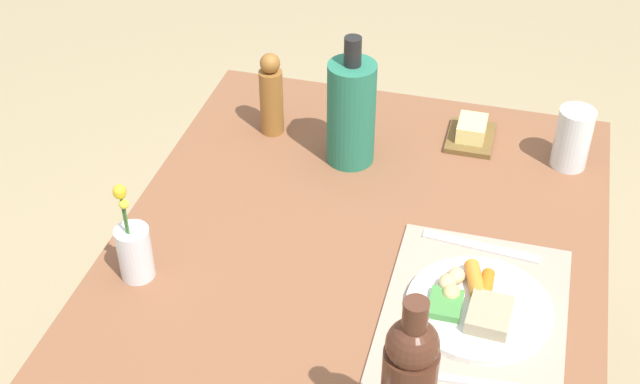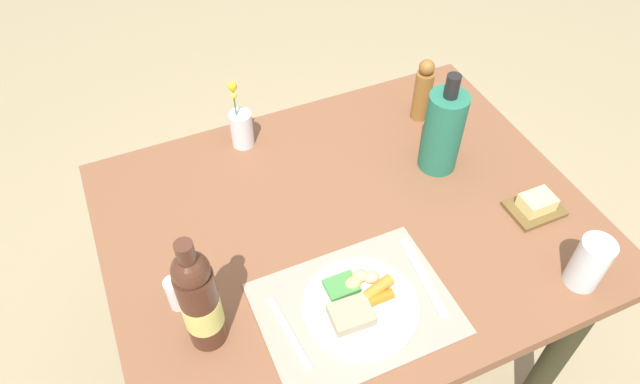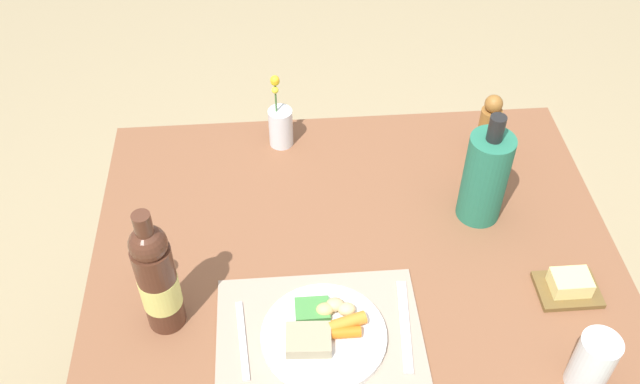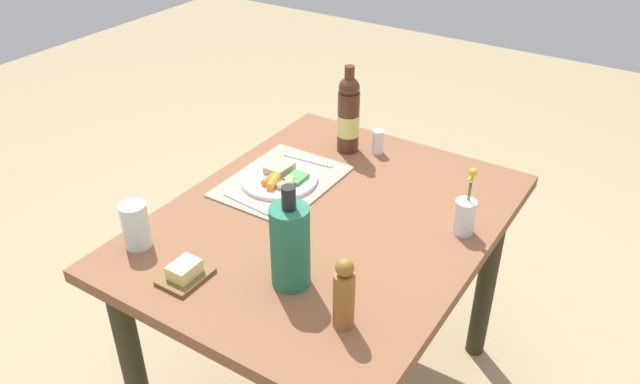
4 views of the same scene
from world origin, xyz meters
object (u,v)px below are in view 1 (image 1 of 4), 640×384
at_px(water_tumbler, 572,142).
at_px(butter_dish, 471,133).
at_px(dinner_plate, 477,305).
at_px(pepper_mill, 271,95).
at_px(fork, 462,380).
at_px(flower_vase, 134,249).
at_px(knife, 481,246).
at_px(cooler_bottle, 351,112).
at_px(dining_table, 353,300).

height_order(water_tumbler, butter_dish, water_tumbler).
xyz_separation_m(dinner_plate, pepper_mill, (0.44, 0.51, 0.07)).
height_order(fork, water_tumbler, water_tumbler).
distance_m(butter_dish, flower_vase, 0.79).
bearing_deg(knife, water_tumbler, -19.13).
xyz_separation_m(water_tumbler, pepper_mill, (-0.04, 0.64, 0.03)).
bearing_deg(fork, dinner_plate, -5.80).
bearing_deg(flower_vase, knife, -68.88).
xyz_separation_m(water_tumbler, butter_dish, (0.04, 0.21, -0.04)).
xyz_separation_m(knife, pepper_mill, (0.28, 0.49, 0.08)).
bearing_deg(water_tumbler, butter_dish, 79.80).
bearing_deg(cooler_bottle, dining_table, -165.16).
xyz_separation_m(dining_table, knife, (0.08, -0.22, 0.13)).
distance_m(dining_table, pepper_mill, 0.49).
bearing_deg(fork, pepper_mill, 34.81).
height_order(butter_dish, pepper_mill, pepper_mill).
bearing_deg(butter_dish, knife, -169.84).
xyz_separation_m(water_tumbler, flower_vase, (-0.55, 0.74, 0.00)).
distance_m(butter_dish, pepper_mill, 0.44).
height_order(dinner_plate, butter_dish, butter_dish).
bearing_deg(water_tumbler, knife, 155.56).
bearing_deg(cooler_bottle, fork, -150.26).
relative_size(water_tumbler, pepper_mill, 0.69).
relative_size(dining_table, flower_vase, 5.61).
xyz_separation_m(butter_dish, pepper_mill, (-0.08, 0.43, 0.07)).
bearing_deg(butter_dish, flower_vase, 138.09).
height_order(dining_table, water_tumbler, water_tumbler).
bearing_deg(water_tumbler, fork, 168.14).
xyz_separation_m(cooler_bottle, water_tumbler, (0.10, -0.45, -0.06)).
relative_size(fork, water_tumbler, 1.37).
bearing_deg(cooler_bottle, pepper_mill, 72.94).
relative_size(cooler_bottle, water_tumbler, 2.16).
relative_size(fork, pepper_mill, 0.95).
xyz_separation_m(knife, butter_dish, (0.36, 0.06, 0.01)).
relative_size(butter_dish, pepper_mill, 0.67).
distance_m(cooler_bottle, water_tumbler, 0.46).
distance_m(dining_table, dinner_plate, 0.29).
height_order(dining_table, fork, fork).
distance_m(fork, cooler_bottle, 0.64).
height_order(fork, butter_dish, butter_dish).
height_order(dining_table, butter_dish, butter_dish).
distance_m(dinner_plate, flower_vase, 0.61).
relative_size(dinner_plate, pepper_mill, 1.30).
distance_m(dining_table, cooler_bottle, 0.39).
distance_m(fork, knife, 0.33).
bearing_deg(dinner_plate, flower_vase, 95.97).
relative_size(butter_dish, flower_vase, 0.62).
bearing_deg(fork, butter_dish, 1.23).
height_order(fork, pepper_mill, pepper_mill).
bearing_deg(dining_table, fork, -136.94).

